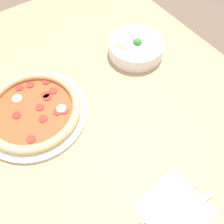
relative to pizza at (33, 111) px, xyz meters
The scene contains 7 objects.
ground_plane 0.78m from the pizza, 62.94° to the left, with size 8.00×8.00×0.00m, color brown.
dining_table 0.18m from the pizza, 62.94° to the left, with size 1.25×1.10×0.75m.
pizza is the anchor object (origin of this frame).
bowl 0.42m from the pizza, 94.59° to the left, with size 0.20×0.20×0.07m.
napkin 0.49m from the pizza, 19.69° to the left, with size 0.17×0.17×0.00m.
fork 0.47m from the pizza, 20.41° to the left, with size 0.02×0.18×0.00m.
knife 0.50m from the pizza, 17.99° to the left, with size 0.02×0.21×0.01m.
Camera 1 is at (0.41, -0.17, 1.40)m, focal length 40.00 mm.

